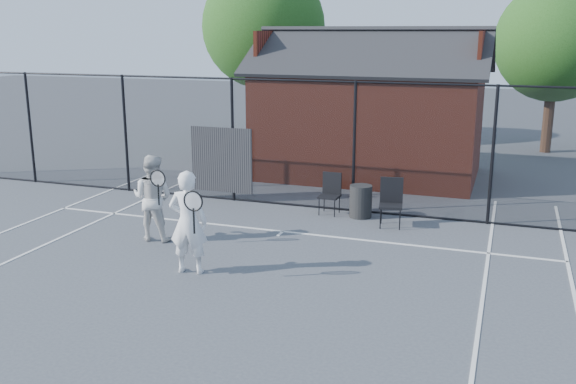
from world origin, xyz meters
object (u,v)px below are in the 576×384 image
(player_front, at_px, (188,222))
(player_back, at_px, (153,198))
(clubhouse, at_px, (370,119))
(chair_left, at_px, (329,195))
(waste_bin, at_px, (361,201))
(chair_right, at_px, (391,204))

(player_front, height_order, player_back, player_front)
(clubhouse, height_order, chair_left, clubhouse)
(waste_bin, bearing_deg, player_front, -115.20)
(clubhouse, xyz_separation_m, player_front, (-1.25, -8.70, -0.70))
(chair_left, height_order, waste_bin, chair_left)
(clubhouse, distance_m, chair_right, 5.25)
(chair_left, distance_m, waste_bin, 0.73)
(chair_left, xyz_separation_m, waste_bin, (0.73, 0.00, -0.09))
(clubhouse, bearing_deg, player_back, -110.81)
(clubhouse, xyz_separation_m, player_back, (-2.77, -7.30, -0.74))
(player_back, bearing_deg, player_front, -42.43)
(player_back, bearing_deg, chair_left, 45.77)
(clubhouse, bearing_deg, waste_bin, -79.98)
(player_front, distance_m, player_back, 2.07)
(player_back, height_order, waste_bin, player_back)
(player_back, xyz_separation_m, chair_right, (4.32, 2.40, -0.36))
(clubhouse, relative_size, player_front, 3.60)
(chair_right, bearing_deg, player_front, -134.87)
(clubhouse, distance_m, chair_left, 4.55)
(player_back, bearing_deg, chair_right, 29.09)
(chair_left, bearing_deg, waste_bin, 2.16)
(player_front, distance_m, waste_bin, 4.78)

